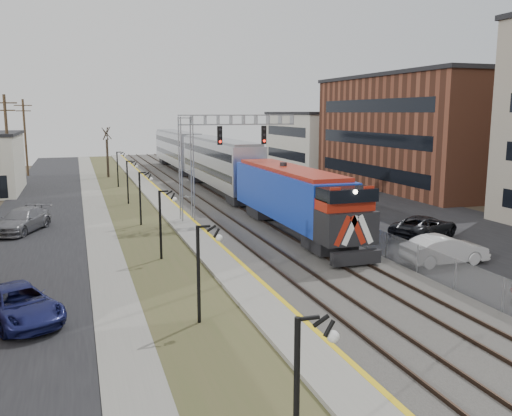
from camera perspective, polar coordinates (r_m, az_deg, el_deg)
name	(u,v)px	position (r m, az deg, el deg)	size (l,w,h in m)	color
ground	(399,410)	(16.87, 14.81, -19.83)	(160.00, 160.00, 0.00)	#473D2D
street_west	(39,215)	(47.95, -21.90, -0.65)	(7.00, 120.00, 0.04)	black
sidewalk	(96,211)	(47.85, -16.52, -0.33)	(2.00, 120.00, 0.08)	gray
grass_median	(132,209)	(48.03, -12.95, -0.15)	(4.00, 120.00, 0.06)	#464B28
platform	(166,207)	(48.37, -9.42, 0.15)	(2.00, 120.00, 0.24)	gray
ballast_bed	(221,204)	(49.38, -3.68, 0.44)	(8.00, 120.00, 0.20)	#595651
parking_lot	(340,198)	(53.65, 8.81, 1.03)	(16.00, 120.00, 0.04)	black
platform_edge	(176,205)	(48.49, -8.40, 0.35)	(0.24, 120.00, 0.01)	gold
track_near	(200,203)	(48.89, -5.95, 0.52)	(1.58, 120.00, 0.15)	#2D2119
track_far	(237,201)	(49.75, -2.01, 0.73)	(1.58, 120.00, 0.15)	#2D2119
train	(210,163)	(59.52, -4.90, 4.77)	(3.00, 63.05, 5.33)	#1638B5
signal_gantry	(208,149)	(41.31, -5.03, 6.22)	(9.00, 1.07, 8.15)	gray
lampposts	(160,225)	(31.34, -10.11, -1.73)	(0.14, 62.14, 4.00)	black
fence	(265,194)	(50.48, 0.93, 1.48)	(0.04, 120.00, 1.60)	gray
buildings_east	(489,133)	(57.83, 23.32, 7.24)	(16.00, 76.00, 15.00)	gray
bare_trees	(25,177)	(51.52, -23.14, 2.98)	(12.30, 42.30, 5.95)	#382D23
car_lot_b	(445,250)	(31.74, 19.24, -4.24)	(1.67, 4.80, 1.58)	silver
car_lot_c	(424,227)	(37.86, 17.30, -1.94)	(2.49, 5.40, 1.50)	black
car_lot_d	(344,207)	(44.88, 9.24, 0.11)	(1.89, 4.64, 1.35)	navy
car_lot_e	(325,203)	(45.93, 7.27, 0.52)	(1.83, 4.56, 1.55)	slate
car_lot_f	(299,195)	(50.17, 4.53, 1.41)	(1.72, 4.93, 1.62)	#0D441C
car_street_a	(18,305)	(23.95, -23.76, -9.34)	(2.35, 5.10, 1.42)	navy
car_street_b	(22,221)	(41.33, -23.44, -1.26)	(2.27, 5.58, 1.62)	slate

